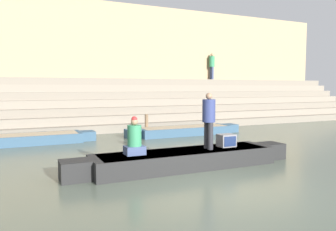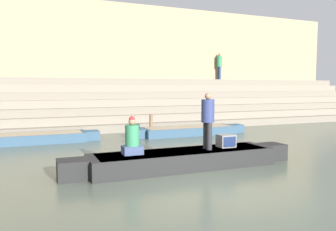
{
  "view_description": "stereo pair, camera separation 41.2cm",
  "coord_description": "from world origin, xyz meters",
  "px_view_note": "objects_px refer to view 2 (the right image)",
  "views": [
    {
      "loc": [
        -4.02,
        -6.01,
        2.26
      ],
      "look_at": [
        0.19,
        3.25,
        1.39
      ],
      "focal_mm": 35.0,
      "sensor_mm": 36.0,
      "label": 1
    },
    {
      "loc": [
        -3.64,
        -6.17,
        2.26
      ],
      "look_at": [
        0.19,
        3.25,
        1.39
      ],
      "focal_mm": 35.0,
      "sensor_mm": 36.0,
      "label": 2
    }
  ],
  "objects_px": {
    "rowboat_main": "(184,159)",
    "mooring_post": "(151,125)",
    "tv_set": "(226,141)",
    "moored_boat_shore": "(32,138)",
    "person_standing": "(208,117)",
    "moored_boat_distant": "(189,130)",
    "person_on_steps": "(219,64)",
    "person_rowing": "(132,139)"
  },
  "relations": [
    {
      "from": "person_rowing",
      "to": "mooring_post",
      "type": "height_order",
      "value": "person_rowing"
    },
    {
      "from": "tv_set",
      "to": "rowboat_main",
      "type": "bearing_deg",
      "value": 174.56
    },
    {
      "from": "rowboat_main",
      "to": "moored_boat_shore",
      "type": "xyz_separation_m",
      "value": [
        -3.99,
        6.11,
        -0.05
      ]
    },
    {
      "from": "moored_boat_shore",
      "to": "person_rowing",
      "type": "bearing_deg",
      "value": -62.72
    },
    {
      "from": "moored_boat_shore",
      "to": "moored_boat_distant",
      "type": "distance_m",
      "value": 6.98
    },
    {
      "from": "person_standing",
      "to": "tv_set",
      "type": "height_order",
      "value": "person_standing"
    },
    {
      "from": "person_standing",
      "to": "person_on_steps",
      "type": "height_order",
      "value": "person_on_steps"
    },
    {
      "from": "moored_boat_distant",
      "to": "mooring_post",
      "type": "xyz_separation_m",
      "value": [
        -1.71,
        0.63,
        0.29
      ]
    },
    {
      "from": "person_standing",
      "to": "moored_boat_shore",
      "type": "relative_size",
      "value": 0.3
    },
    {
      "from": "rowboat_main",
      "to": "tv_set",
      "type": "height_order",
      "value": "tv_set"
    },
    {
      "from": "person_standing",
      "to": "person_on_steps",
      "type": "bearing_deg",
      "value": 44.81
    },
    {
      "from": "rowboat_main",
      "to": "person_standing",
      "type": "distance_m",
      "value": 1.36
    },
    {
      "from": "person_standing",
      "to": "moored_boat_distant",
      "type": "relative_size",
      "value": 0.28
    },
    {
      "from": "mooring_post",
      "to": "person_rowing",
      "type": "bearing_deg",
      "value": -113.3
    },
    {
      "from": "moored_boat_shore",
      "to": "person_standing",
      "type": "bearing_deg",
      "value": -47.94
    },
    {
      "from": "tv_set",
      "to": "moored_boat_shore",
      "type": "height_order",
      "value": "tv_set"
    },
    {
      "from": "moored_boat_distant",
      "to": "person_on_steps",
      "type": "relative_size",
      "value": 3.28
    },
    {
      "from": "rowboat_main",
      "to": "person_on_steps",
      "type": "height_order",
      "value": "person_on_steps"
    },
    {
      "from": "tv_set",
      "to": "moored_boat_distant",
      "type": "bearing_deg",
      "value": 67.19
    },
    {
      "from": "moored_boat_shore",
      "to": "person_on_steps",
      "type": "bearing_deg",
      "value": 28.19
    },
    {
      "from": "moored_boat_distant",
      "to": "person_on_steps",
      "type": "height_order",
      "value": "person_on_steps"
    },
    {
      "from": "person_standing",
      "to": "moored_boat_distant",
      "type": "xyz_separation_m",
      "value": [
        2.26,
        5.88,
        -1.2
      ]
    },
    {
      "from": "rowboat_main",
      "to": "tv_set",
      "type": "bearing_deg",
      "value": 3.21
    },
    {
      "from": "tv_set",
      "to": "moored_boat_shore",
      "type": "xyz_separation_m",
      "value": [
        -5.4,
        6.05,
        -0.47
      ]
    },
    {
      "from": "person_rowing",
      "to": "moored_boat_distant",
      "type": "height_order",
      "value": "person_rowing"
    },
    {
      "from": "person_rowing",
      "to": "tv_set",
      "type": "bearing_deg",
      "value": 14.31
    },
    {
      "from": "person_rowing",
      "to": "mooring_post",
      "type": "distance_m",
      "value": 6.95
    },
    {
      "from": "rowboat_main",
      "to": "mooring_post",
      "type": "distance_m",
      "value": 6.59
    },
    {
      "from": "person_standing",
      "to": "person_rowing",
      "type": "relative_size",
      "value": 1.59
    },
    {
      "from": "rowboat_main",
      "to": "person_standing",
      "type": "xyz_separation_m",
      "value": [
        0.72,
        -0.04,
        1.15
      ]
    },
    {
      "from": "person_standing",
      "to": "tv_set",
      "type": "relative_size",
      "value": 3.3
    },
    {
      "from": "person_standing",
      "to": "mooring_post",
      "type": "relative_size",
      "value": 1.63
    },
    {
      "from": "moored_boat_distant",
      "to": "person_rowing",
      "type": "bearing_deg",
      "value": -134.65
    },
    {
      "from": "moored_boat_distant",
      "to": "mooring_post",
      "type": "height_order",
      "value": "mooring_post"
    },
    {
      "from": "person_rowing",
      "to": "rowboat_main",
      "type": "bearing_deg",
      "value": 11.55
    },
    {
      "from": "rowboat_main",
      "to": "mooring_post",
      "type": "xyz_separation_m",
      "value": [
        1.27,
        6.47,
        0.24
      ]
    },
    {
      "from": "person_standing",
      "to": "person_on_steps",
      "type": "xyz_separation_m",
      "value": [
        7.18,
        11.35,
        2.43
      ]
    },
    {
      "from": "person_on_steps",
      "to": "mooring_post",
      "type": "bearing_deg",
      "value": 32.93
    },
    {
      "from": "person_standing",
      "to": "tv_set",
      "type": "distance_m",
      "value": 1.01
    },
    {
      "from": "person_rowing",
      "to": "moored_boat_shore",
      "type": "relative_size",
      "value": 0.19
    },
    {
      "from": "person_on_steps",
      "to": "tv_set",
      "type": "bearing_deg",
      "value": 56.82
    },
    {
      "from": "person_rowing",
      "to": "person_standing",
      "type": "bearing_deg",
      "value": 11.58
    }
  ]
}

